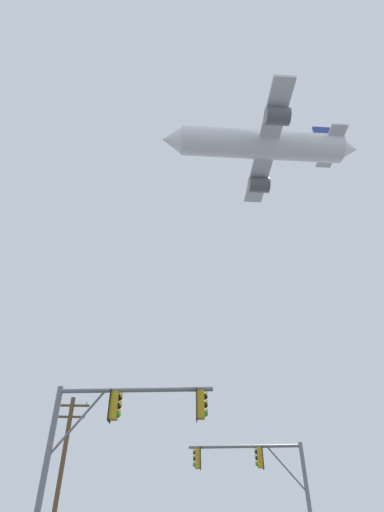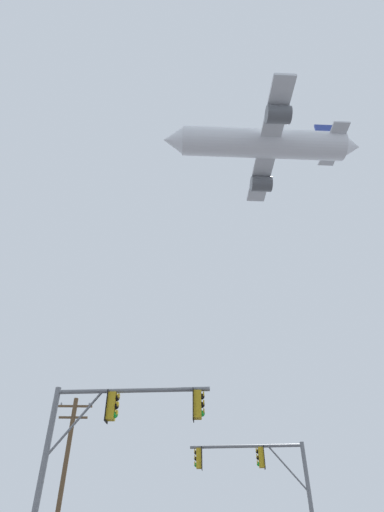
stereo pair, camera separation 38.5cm
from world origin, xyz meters
TOP-DOWN VIEW (x-y plane):
  - signal_pole_near at (-2.80, 8.50)m, footprint 5.40×0.76m
  - signal_pole_far at (3.84, 16.24)m, footprint 5.66×0.87m
  - utility_pole at (-7.10, 21.48)m, footprint 2.20×0.28m
  - airplane at (7.64, 21.01)m, footprint 20.07×15.51m

SIDE VIEW (x-z plane):
  - signal_pole_far at x=3.84m, z-range 1.56..7.79m
  - signal_pole_near at x=-2.80m, z-range 1.57..7.96m
  - utility_pole at x=-7.10m, z-range 0.30..10.26m
  - airplane at x=7.64m, z-range 32.71..38.21m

